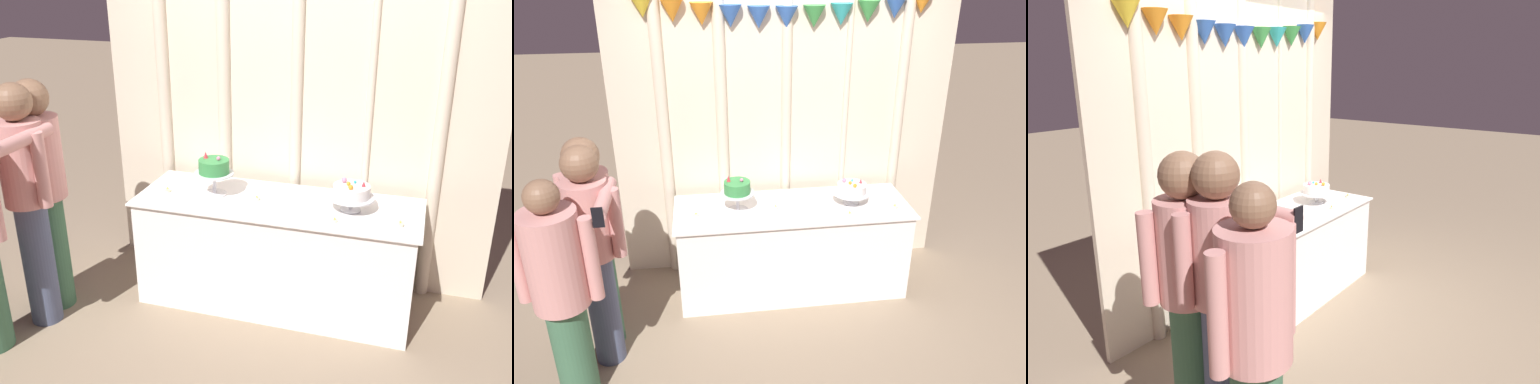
# 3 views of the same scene
# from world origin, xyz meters

# --- Properties ---
(ground_plane) EXTENTS (24.00, 24.00, 0.00)m
(ground_plane) POSITION_xyz_m (0.00, 0.00, 0.00)
(ground_plane) COLOR gray
(draped_curtain) EXTENTS (2.86, 0.18, 2.67)m
(draped_curtain) POSITION_xyz_m (-0.03, 0.55, 1.45)
(draped_curtain) COLOR beige
(draped_curtain) RESTS_ON ground_plane
(cake_table) EXTENTS (1.93, 0.68, 0.78)m
(cake_table) POSITION_xyz_m (0.00, 0.10, 0.39)
(cake_table) COLOR white
(cake_table) RESTS_ON ground_plane
(cake_display_nearleft) EXTENTS (0.27, 0.27, 0.30)m
(cake_display_nearleft) POSITION_xyz_m (-0.45, 0.09, 0.97)
(cake_display_nearleft) COLOR silver
(cake_display_nearleft) RESTS_ON cake_table
(cake_display_nearright) EXTENTS (0.30, 0.30, 0.21)m
(cake_display_nearright) POSITION_xyz_m (0.49, 0.10, 0.91)
(cake_display_nearright) COLOR silver
(cake_display_nearright) RESTS_ON cake_table
(tealight_far_left) EXTENTS (0.05, 0.05, 0.04)m
(tealight_far_left) POSITION_xyz_m (-0.78, 0.04, 0.79)
(tealight_far_left) COLOR beige
(tealight_far_left) RESTS_ON cake_table
(tealight_near_left) EXTENTS (0.05, 0.05, 0.03)m
(tealight_near_left) POSITION_xyz_m (-0.14, 0.09, 0.79)
(tealight_near_left) COLOR beige
(tealight_near_left) RESTS_ON cake_table
(tealight_near_right) EXTENTS (0.04, 0.04, 0.03)m
(tealight_near_right) POSITION_xyz_m (0.42, -0.10, 0.79)
(tealight_near_right) COLOR beige
(tealight_near_right) RESTS_ON cake_table
(tealight_far_right) EXTENTS (0.05, 0.05, 0.04)m
(tealight_far_right) POSITION_xyz_m (0.82, -0.04, 0.79)
(tealight_far_right) COLOR beige
(tealight_far_right) RESTS_ON cake_table
(guest_girl_blue_dress) EXTENTS (0.44, 0.78, 1.62)m
(guest_girl_blue_dress) POSITION_xyz_m (-1.48, -0.40, 0.91)
(guest_girl_blue_dress) COLOR #3D6B4C
(guest_girl_blue_dress) RESTS_ON ground_plane
(guest_man_dark_suit) EXTENTS (0.44, 0.36, 1.64)m
(guest_man_dark_suit) POSITION_xyz_m (-1.45, -0.58, 0.92)
(guest_man_dark_suit) COLOR #4C5675
(guest_man_dark_suit) RESTS_ON ground_plane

